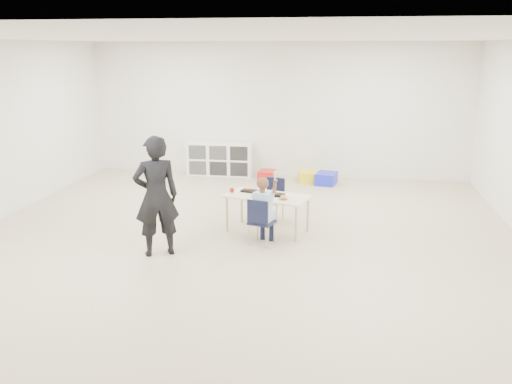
% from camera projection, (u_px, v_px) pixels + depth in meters
% --- Properties ---
extents(room, '(9.00, 9.02, 2.80)m').
position_uv_depth(room, '(235.00, 148.00, 7.12)').
color(room, '#BBAF90').
rests_on(room, ground).
extents(table, '(1.34, 0.92, 0.56)m').
position_uv_depth(table, '(267.00, 213.00, 8.07)').
color(table, beige).
rests_on(table, ground).
extents(chair_near, '(0.40, 0.38, 0.67)m').
position_uv_depth(chair_near, '(262.00, 221.00, 7.53)').
color(chair_near, black).
rests_on(chair_near, ground).
extents(chair_far, '(0.40, 0.38, 0.67)m').
position_uv_depth(chair_far, '(272.00, 200.00, 8.57)').
color(chair_far, black).
rests_on(chair_far, ground).
extents(child, '(0.55, 0.55, 1.06)m').
position_uv_depth(child, '(262.00, 208.00, 7.48)').
color(child, '#A4BFDE').
rests_on(child, chair_near).
extents(lunch_tray_near, '(0.26, 0.21, 0.03)m').
position_uv_depth(lunch_tray_near, '(276.00, 195.00, 7.98)').
color(lunch_tray_near, black).
rests_on(lunch_tray_near, table).
extents(lunch_tray_far, '(0.26, 0.21, 0.03)m').
position_uv_depth(lunch_tray_far, '(249.00, 191.00, 8.20)').
color(lunch_tray_far, black).
rests_on(lunch_tray_far, table).
extents(milk_carton, '(0.09, 0.09, 0.10)m').
position_uv_depth(milk_carton, '(265.00, 194.00, 7.88)').
color(milk_carton, white).
rests_on(milk_carton, table).
extents(bread_roll, '(0.09, 0.09, 0.07)m').
position_uv_depth(bread_roll, '(283.00, 197.00, 7.77)').
color(bread_roll, tan).
rests_on(bread_roll, table).
extents(apple_near, '(0.07, 0.07, 0.07)m').
position_uv_depth(apple_near, '(260.00, 191.00, 8.08)').
color(apple_near, maroon).
rests_on(apple_near, table).
extents(apple_far, '(0.07, 0.07, 0.07)m').
position_uv_depth(apple_far, '(232.00, 190.00, 8.15)').
color(apple_far, maroon).
rests_on(apple_far, table).
extents(cubby_shelf, '(1.40, 0.40, 0.70)m').
position_uv_depth(cubby_shelf, '(220.00, 159.00, 11.66)').
color(cubby_shelf, white).
rests_on(cubby_shelf, ground).
extents(adult, '(0.70, 0.61, 1.60)m').
position_uv_depth(adult, '(156.00, 196.00, 7.04)').
color(adult, black).
rests_on(adult, ground).
extents(bin_red, '(0.34, 0.42, 0.20)m').
position_uv_depth(bin_red, '(267.00, 175.00, 11.27)').
color(bin_red, red).
rests_on(bin_red, ground).
extents(bin_yellow, '(0.43, 0.51, 0.22)m').
position_uv_depth(bin_yellow, '(308.00, 177.00, 11.11)').
color(bin_yellow, yellow).
rests_on(bin_yellow, ground).
extents(bin_blue, '(0.46, 0.54, 0.24)m').
position_uv_depth(bin_blue, '(326.00, 179.00, 10.91)').
color(bin_blue, '#1A24C8').
rests_on(bin_blue, ground).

